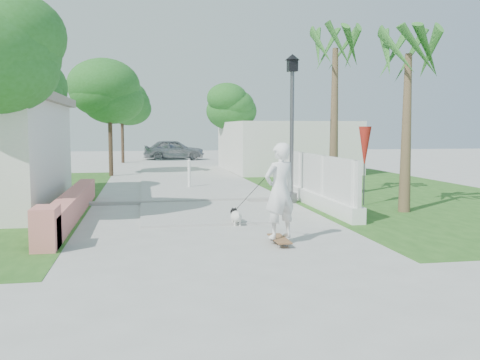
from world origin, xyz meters
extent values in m
plane|color=#B7B7B2|center=(0.00, 0.00, 0.00)|extent=(90.00, 90.00, 0.00)
cube|color=#B7B7B2|center=(0.00, 20.00, 0.03)|extent=(3.20, 36.00, 0.06)
cube|color=#999993|center=(0.00, 6.00, 0.05)|extent=(6.50, 0.25, 0.10)
cube|color=#28581B|center=(7.00, 8.00, 0.01)|extent=(8.00, 20.00, 0.01)
cube|color=#DA706F|center=(-3.30, 4.00, 0.30)|extent=(0.45, 8.00, 0.60)
cube|color=#DA706F|center=(-3.30, 0.20, 0.40)|extent=(0.45, 0.80, 0.80)
cube|color=white|center=(3.40, 5.00, 0.20)|extent=(0.35, 7.00, 0.40)
cube|color=white|center=(3.40, 5.00, 0.95)|extent=(0.10, 7.00, 1.10)
cube|color=white|center=(3.40, 1.80, 0.75)|extent=(0.14, 0.14, 1.50)
cube|color=white|center=(3.40, 4.00, 0.75)|extent=(0.14, 0.14, 1.50)
cube|color=white|center=(3.40, 6.20, 0.75)|extent=(0.14, 0.14, 1.50)
cube|color=white|center=(3.40, 8.20, 0.75)|extent=(0.14, 0.14, 1.50)
cube|color=silver|center=(6.00, 18.00, 1.30)|extent=(6.00, 8.00, 2.60)
cylinder|color=#59595E|center=(2.90, 5.50, 0.15)|extent=(0.36, 0.36, 0.30)
cylinder|color=#59595E|center=(2.90, 5.50, 2.00)|extent=(0.12, 0.12, 4.00)
cube|color=black|center=(2.90, 5.50, 4.10)|extent=(0.28, 0.28, 0.35)
cone|color=black|center=(2.90, 5.50, 4.35)|extent=(0.44, 0.44, 0.18)
cylinder|color=white|center=(0.20, 10.00, 0.50)|extent=(0.12, 0.12, 1.00)
sphere|color=white|center=(0.20, 10.00, 1.02)|extent=(0.14, 0.14, 0.14)
cylinder|color=#59595E|center=(4.80, 4.50, 1.00)|extent=(0.04, 0.04, 2.00)
cone|color=red|center=(4.80, 4.50, 1.70)|extent=(0.36, 0.36, 1.20)
cylinder|color=#4C3826|center=(-4.50, 3.00, 1.92)|extent=(0.20, 0.20, 3.85)
ellipsoid|color=#22611B|center=(-4.50, 3.00, 3.58)|extent=(3.60, 3.60, 2.70)
ellipsoid|color=#22611B|center=(-4.30, 2.80, 3.92)|extent=(3.06, 3.06, 2.30)
cylinder|color=#4C3826|center=(-5.50, 8.50, 1.75)|extent=(0.20, 0.20, 3.50)
ellipsoid|color=#22611B|center=(-5.50, 8.50, 3.25)|extent=(3.20, 3.20, 2.40)
ellipsoid|color=#22611B|center=(-5.30, 8.30, 3.60)|extent=(2.72, 2.72, 2.05)
ellipsoid|color=#22611B|center=(-5.70, 8.70, 3.95)|extent=(2.40, 2.40, 1.79)
cylinder|color=#4C3826|center=(-3.00, 16.00, 1.92)|extent=(0.20, 0.20, 3.85)
ellipsoid|color=#22611B|center=(-3.00, 16.00, 3.58)|extent=(3.40, 3.40, 2.55)
ellipsoid|color=#22611B|center=(-2.80, 15.80, 3.92)|extent=(2.89, 2.89, 2.18)
ellipsoid|color=#22611B|center=(-3.20, 16.20, 4.28)|extent=(2.55, 2.55, 1.90)
cylinder|color=#4C3826|center=(3.20, 20.00, 1.75)|extent=(0.20, 0.20, 3.50)
ellipsoid|color=#22611B|center=(3.20, 20.00, 3.25)|extent=(3.00, 3.00, 2.25)
ellipsoid|color=#22611B|center=(3.40, 19.80, 3.60)|extent=(2.55, 2.55, 1.92)
ellipsoid|color=#22611B|center=(3.00, 20.20, 3.95)|extent=(2.25, 2.25, 1.68)
cylinder|color=#4C3826|center=(-2.80, 26.00, 1.92)|extent=(0.20, 0.20, 3.85)
ellipsoid|color=#22611B|center=(-2.80, 26.00, 3.58)|extent=(3.20, 3.20, 2.40)
ellipsoid|color=#22611B|center=(-2.60, 25.80, 3.92)|extent=(2.72, 2.72, 2.05)
ellipsoid|color=#22611B|center=(-3.00, 26.20, 4.28)|extent=(2.40, 2.40, 1.79)
cone|color=brown|center=(4.60, 6.50, 2.40)|extent=(0.32, 0.32, 4.80)
cone|color=brown|center=(5.40, 3.20, 2.10)|extent=(0.32, 0.32, 4.20)
cube|color=brown|center=(1.08, -0.10, 0.10)|extent=(0.61, 1.00, 0.02)
imported|color=white|center=(1.08, -0.10, 1.04)|extent=(0.79, 0.66, 1.85)
cylinder|color=gray|center=(0.99, -0.45, 0.04)|extent=(0.03, 0.07, 0.07)
cylinder|color=gray|center=(1.16, -0.45, 0.04)|extent=(0.03, 0.07, 0.07)
cylinder|color=gray|center=(0.99, 0.24, 0.04)|extent=(0.03, 0.07, 0.07)
cylinder|color=gray|center=(1.16, 0.24, 0.04)|extent=(0.03, 0.07, 0.07)
ellipsoid|color=white|center=(0.60, 2.05, 0.20)|extent=(0.30, 0.45, 0.27)
sphere|color=black|center=(0.58, 2.25, 0.29)|extent=(0.17, 0.17, 0.17)
sphere|color=white|center=(0.58, 2.33, 0.27)|extent=(0.08, 0.08, 0.08)
cone|color=black|center=(0.54, 2.25, 0.37)|extent=(0.05, 0.05, 0.06)
cone|color=black|center=(0.62, 2.25, 0.37)|extent=(0.05, 0.05, 0.06)
cylinder|color=white|center=(0.53, 2.14, 0.06)|extent=(0.04, 0.04, 0.12)
cylinder|color=white|center=(0.65, 2.15, 0.06)|extent=(0.04, 0.04, 0.12)
cylinder|color=white|center=(0.55, 1.94, 0.06)|extent=(0.04, 0.04, 0.12)
cylinder|color=white|center=(0.67, 1.95, 0.06)|extent=(0.04, 0.04, 0.12)
cylinder|color=white|center=(0.62, 1.84, 0.28)|extent=(0.03, 0.11, 0.10)
imported|color=#AFB3B7|center=(0.71, 28.85, 0.74)|extent=(4.38, 1.81, 1.48)
camera|label=1|loc=(-1.51, -10.02, 2.23)|focal=40.00mm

